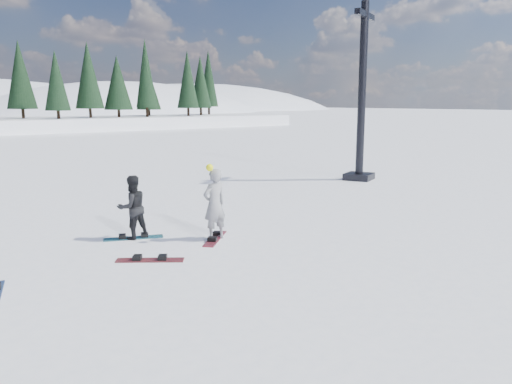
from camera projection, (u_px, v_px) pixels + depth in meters
ground at (162, 257)px, 11.41m from camera, size 420.00×420.00×0.00m
lift_tower at (361, 109)px, 22.15m from camera, size 2.05×1.54×7.76m
snowboarder_woman at (214, 204)px, 12.70m from camera, size 0.71×0.50×1.98m
snowboarder_man at (132, 207)px, 12.78m from camera, size 0.84×0.67×1.65m
snowboard_woman at (215, 239)px, 12.86m from camera, size 1.27×1.25×0.03m
snowboard_man at (134, 238)px, 12.93m from camera, size 1.50×0.81×0.03m
snowboard_loose_b at (150, 260)px, 11.12m from camera, size 1.38×1.10×0.03m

